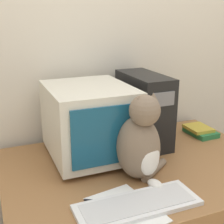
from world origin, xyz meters
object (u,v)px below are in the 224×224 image
cat (140,143)px  book_stack (200,131)px  crt_monitor (89,121)px  computer_tower (144,109)px  pen (101,201)px  keyboard (138,205)px

cat → book_stack: 0.69m
cat → crt_monitor: bearing=102.2°
crt_monitor → cat: (0.13, -0.30, -0.02)m
computer_tower → pen: (-0.43, -0.47, -0.19)m
book_stack → crt_monitor: bearing=-177.6°
computer_tower → pen: computer_tower is taller
crt_monitor → keyboard: size_ratio=0.98×
pen → crt_monitor: bearing=77.2°
keyboard → book_stack: bearing=37.1°
keyboard → pen: (-0.12, 0.08, -0.01)m
computer_tower → crt_monitor: bearing=-169.8°
keyboard → pen: 0.15m
computer_tower → keyboard: (-0.31, -0.56, -0.19)m
crt_monitor → pen: crt_monitor is taller
crt_monitor → computer_tower: bearing=10.2°
crt_monitor → cat: 0.33m
book_stack → cat: bearing=-150.7°
computer_tower → book_stack: 0.42m
computer_tower → keyboard: bearing=-119.5°
computer_tower → book_stack: size_ratio=2.03×
cat → pen: 0.30m
crt_monitor → book_stack: 0.74m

